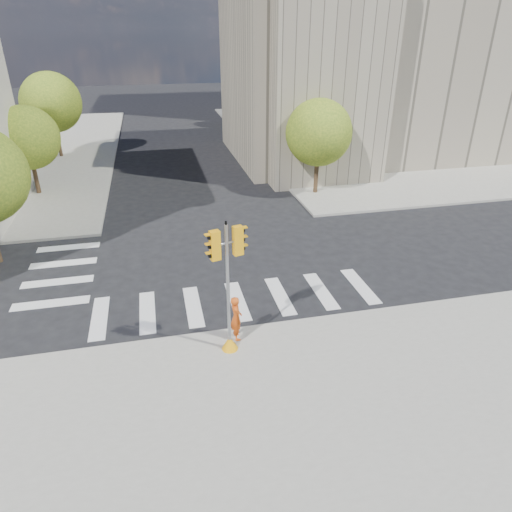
{
  "coord_description": "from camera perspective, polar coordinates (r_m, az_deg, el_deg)",
  "views": [
    {
      "loc": [
        -2.9,
        -17.57,
        9.98
      ],
      "look_at": [
        0.62,
        -2.25,
        2.1
      ],
      "focal_mm": 32.0,
      "sensor_mm": 36.0,
      "label": 1
    }
  ],
  "objects": [
    {
      "name": "ground",
      "position": [
        20.41,
        -3.12,
        -2.69
      ],
      "size": [
        160.0,
        160.0,
        0.0
      ],
      "primitive_type": "plane",
      "color": "black",
      "rests_on": "ground"
    },
    {
      "name": "sidewalk_near",
      "position": [
        12.23,
        7.18,
        -27.74
      ],
      "size": [
        30.0,
        14.0,
        0.15
      ],
      "primitive_type": "cube",
      "color": "gray",
      "rests_on": "ground"
    },
    {
      "name": "sidewalk_far_right",
      "position": [
        50.2,
        14.98,
        14.38
      ],
      "size": [
        28.0,
        40.0,
        0.15
      ],
      "primitive_type": "cube",
      "color": "gray",
      "rests_on": "ground"
    },
    {
      "name": "civic_building",
      "position": [
        41.17,
        14.9,
        22.04
      ],
      "size": [
        26.0,
        16.0,
        19.39
      ],
      "color": "gray",
      "rests_on": "ground"
    },
    {
      "name": "tree_lw_mid",
      "position": [
        33.06,
        -26.71,
        13.06
      ],
      "size": [
        4.0,
        4.0,
        5.77
      ],
      "color": "#382616",
      "rests_on": "ground"
    },
    {
      "name": "tree_lw_far",
      "position": [
        42.61,
        -24.23,
        17.1
      ],
      "size": [
        4.8,
        4.8,
        6.95
      ],
      "color": "#382616",
      "rests_on": "ground"
    },
    {
      "name": "tree_re_near",
      "position": [
        30.05,
        7.85,
        15.01
      ],
      "size": [
        4.2,
        4.2,
        6.16
      ],
      "color": "#382616",
      "rests_on": "ground"
    },
    {
      "name": "tree_re_mid",
      "position": [
        41.3,
        1.87,
        18.78
      ],
      "size": [
        4.6,
        4.6,
        6.66
      ],
      "color": "#382616",
      "rests_on": "ground"
    },
    {
      "name": "tree_re_far",
      "position": [
        52.96,
        -1.62,
        19.99
      ],
      "size": [
        4.0,
        4.0,
        5.88
      ],
      "color": "#382616",
      "rests_on": "ground"
    },
    {
      "name": "lamp_near",
      "position": [
        33.83,
        6.32,
        17.29
      ],
      "size": [
        0.35,
        0.18,
        8.11
      ],
      "color": "black",
      "rests_on": "sidewalk_far_right"
    },
    {
      "name": "lamp_far",
      "position": [
        47.16,
        0.55,
        20.05
      ],
      "size": [
        0.35,
        0.18,
        8.11
      ],
      "color": "black",
      "rests_on": "sidewalk_far_right"
    },
    {
      "name": "traffic_signal",
      "position": [
        14.8,
        -3.48,
        -5.37
      ],
      "size": [
        1.08,
        0.56,
        4.7
      ],
      "rotation": [
        0.0,
        0.0,
        0.26
      ],
      "color": "#EF9F0C",
      "rests_on": "sidewalk_near"
    },
    {
      "name": "photographer",
      "position": [
        15.94,
        -2.49,
        -7.74
      ],
      "size": [
        0.44,
        0.63,
        1.67
      ],
      "primitive_type": "imported",
      "rotation": [
        0.0,
        0.0,
        1.63
      ],
      "color": "#C64A12",
      "rests_on": "sidewalk_near"
    }
  ]
}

